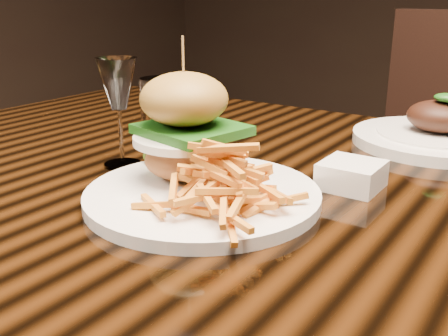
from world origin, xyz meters
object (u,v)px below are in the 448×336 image
Objects in this scene: wine_glass at (118,88)px; chair_far at (443,165)px; burger_plate at (201,160)px; far_dish at (437,135)px; dining_table at (325,243)px.

chair_far is (0.27, 0.97, -0.33)m from wine_glass.
burger_plate is 0.30× the size of chair_far.
far_dish is at bearing 91.36° from burger_plate.
dining_table is 10.10× the size of wine_glass.
burger_plate is (-0.12, -0.12, 0.13)m from dining_table.
wine_glass reaches higher than far_dish.
chair_far is (-0.03, 0.89, -0.13)m from dining_table.
chair_far reaches higher than burger_plate.
dining_table is at bearing 14.72° from wine_glass.
wine_glass is at bearing -169.74° from burger_plate.
wine_glass reaches higher than dining_table.
burger_plate is at bearing -133.67° from dining_table.
chair_far reaches higher than wine_glass.
burger_plate is at bearing -112.84° from far_dish.
far_dish is (0.36, 0.38, -0.10)m from wine_glass.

